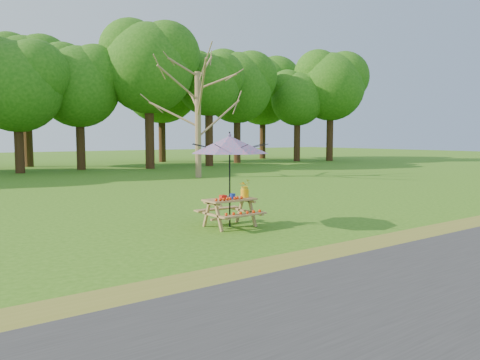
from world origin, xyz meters
TOP-DOWN VIEW (x-y plane):
  - ground at (0.00, 0.00)m, footprint 120.00×120.00m
  - drygrass_strip at (0.00, -2.80)m, footprint 120.00×1.20m
  - treeline at (0.00, 22.00)m, footprint 60.00×12.00m
  - bare_tree at (5.23, 12.45)m, footprint 7.93×7.93m
  - picnic_table at (-1.06, 0.50)m, footprint 1.20×1.32m
  - patio_umbrella at (-1.06, 0.50)m, footprint 2.18×2.18m
  - produce_bins at (-1.11, 0.51)m, footprint 0.34×0.36m
  - tomatoes_row at (-1.21, 0.32)m, footprint 0.77×0.13m
  - flower_bucket at (-0.62, 0.50)m, footprint 0.28×0.25m

SIDE VIEW (x-z plane):
  - ground at x=0.00m, z-range 0.00..0.00m
  - drygrass_strip at x=0.00m, z-range 0.00..0.01m
  - picnic_table at x=-1.06m, z-range -0.01..0.66m
  - tomatoes_row at x=-1.21m, z-range 0.67..0.74m
  - produce_bins at x=-1.11m, z-range 0.66..0.79m
  - flower_bucket at x=-0.62m, z-range 0.68..1.12m
  - patio_umbrella at x=-1.06m, z-range 0.82..3.07m
  - bare_tree at x=5.23m, z-range 1.35..13.98m
  - treeline at x=0.00m, z-range 0.00..16.00m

